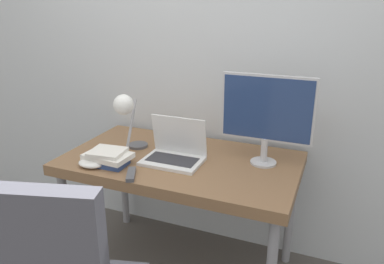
{
  "coord_description": "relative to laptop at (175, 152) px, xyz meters",
  "views": [
    {
      "loc": [
        0.79,
        -1.4,
        1.59
      ],
      "look_at": [
        0.08,
        0.33,
        0.92
      ],
      "focal_mm": 35.0,
      "sensor_mm": 36.0,
      "label": 1
    }
  ],
  "objects": [
    {
      "name": "desk_lamp",
      "position": [
        -0.29,
        -0.01,
        0.21
      ],
      "size": [
        0.12,
        0.25,
        0.35
      ],
      "color": "#4C4C51",
      "rests_on": "desk"
    },
    {
      "name": "game_controller",
      "position": [
        -0.38,
        -0.24,
        -0.03
      ],
      "size": [
        0.15,
        0.11,
        0.04
      ],
      "color": "white",
      "rests_on": "desk"
    },
    {
      "name": "laptop",
      "position": [
        0.0,
        0.0,
        0.0
      ],
      "size": [
        0.32,
        0.23,
        0.24
      ],
      "color": "silver",
      "rests_on": "desk"
    },
    {
      "name": "desk",
      "position": [
        0.02,
        0.04,
        -0.12
      ],
      "size": [
        1.31,
        0.74,
        0.74
      ],
      "color": "brown",
      "rests_on": "ground_plane"
    },
    {
      "name": "book_stack",
      "position": [
        -0.31,
        -0.18,
        -0.01
      ],
      "size": [
        0.26,
        0.18,
        0.08
      ],
      "color": "#334C8C",
      "rests_on": "desk"
    },
    {
      "name": "wall_back",
      "position": [
        0.02,
        0.47,
        0.51
      ],
      "size": [
        8.0,
        0.05,
        2.6
      ],
      "color": "silver",
      "rests_on": "ground_plane"
    },
    {
      "name": "tv_remote",
      "position": [
        -0.12,
        -0.26,
        -0.04
      ],
      "size": [
        0.1,
        0.15,
        0.02
      ],
      "color": "#4C4C51",
      "rests_on": "desk"
    },
    {
      "name": "monitor",
      "position": [
        0.46,
        0.15,
        0.24
      ],
      "size": [
        0.49,
        0.14,
        0.49
      ],
      "color": "#B7B7BC",
      "rests_on": "desk"
    }
  ]
}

